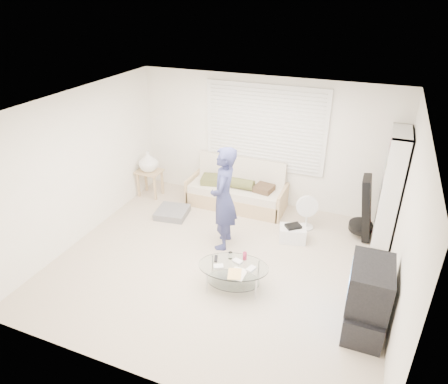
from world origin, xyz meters
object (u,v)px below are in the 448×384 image
at_px(coffee_table, 234,270).
at_px(bookshelf, 391,188).
at_px(tv_unit, 367,298).
at_px(futon_sofa, 237,191).

bearing_deg(coffee_table, bookshelf, 48.00).
bearing_deg(bookshelf, tv_unit, -93.20).
bearing_deg(coffee_table, tv_unit, -3.09).
height_order(bookshelf, tv_unit, bookshelf).
bearing_deg(bookshelf, futon_sofa, 176.12).
distance_m(bookshelf, tv_unit, 2.29).
distance_m(futon_sofa, bookshelf, 2.81).
bearing_deg(futon_sofa, bookshelf, -3.88).
bearing_deg(tv_unit, futon_sofa, 137.06).
xyz_separation_m(futon_sofa, bookshelf, (2.73, -0.18, 0.66)).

